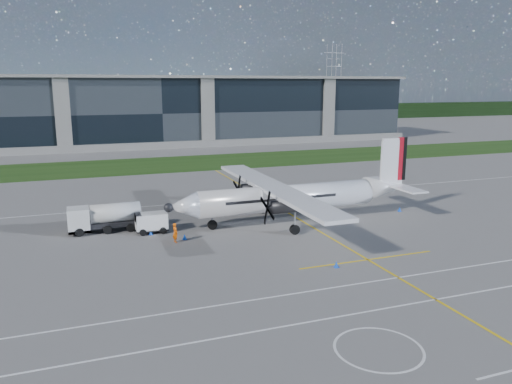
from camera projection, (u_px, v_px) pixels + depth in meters
ground at (196, 170)px, 80.85m from camera, size 400.00×400.00×0.00m
grass_strip at (186, 163)px, 88.19m from camera, size 400.00×18.00×0.04m
terminal_building at (155, 111)px, 115.98m from camera, size 120.00×20.00×15.00m
tree_line at (128, 116)px, 172.00m from camera, size 400.00×6.00×6.00m
pylon_east at (333, 81)px, 207.23m from camera, size 9.00×4.60×30.00m
yellow_taxiway_centerline at (287, 212)px, 54.33m from camera, size 0.20×70.00×0.01m
white_lane_line at (397, 306)px, 31.29m from camera, size 90.00×0.15×0.01m
turboprop_aircraft at (296, 182)px, 49.99m from camera, size 26.11×27.08×8.12m
fuel_tanker_truck at (99, 218)px, 46.91m from camera, size 7.04×2.29×2.64m
baggage_tug at (151, 223)px, 46.81m from camera, size 3.09×1.86×1.86m
ground_crew_person at (175, 231)px, 43.81m from camera, size 0.78×0.95×2.02m
safety_cone_fwd at (151, 232)px, 46.19m from camera, size 0.36×0.36×0.50m
safety_cone_nose_port at (185, 237)px, 44.84m from camera, size 0.36×0.36×0.50m
safety_cone_portwing at (336, 264)px, 37.93m from camera, size 0.36×0.36×0.50m
safety_cone_tail at (399, 209)px, 54.73m from camera, size 0.36×0.36×0.50m
safety_cone_stbdwing at (234, 194)px, 62.56m from camera, size 0.36×0.36×0.50m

